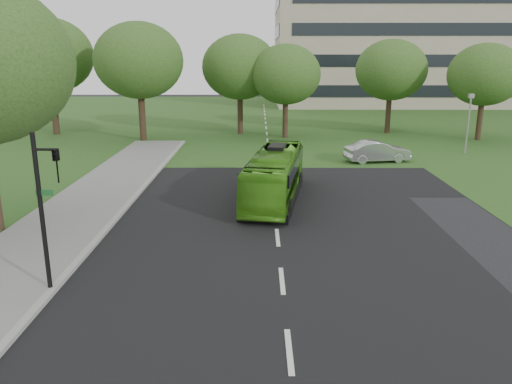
% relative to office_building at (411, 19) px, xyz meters
% --- Properties ---
extents(ground, '(160.00, 160.00, 0.00)m').
position_rel_office_building_xyz_m(ground, '(-21.96, -61.96, -12.50)').
color(ground, black).
rests_on(ground, ground).
extents(street_surfaces, '(120.00, 120.00, 0.15)m').
position_rel_office_building_xyz_m(street_surfaces, '(-22.34, -39.21, -12.47)').
color(street_surfaces, black).
rests_on(street_surfaces, ground).
extents(office_building, '(40.10, 20.10, 25.00)m').
position_rel_office_building_xyz_m(office_building, '(0.00, 0.00, 0.00)').
color(office_building, tan).
rests_on(office_building, ground).
extents(tree_park_a, '(7.43, 7.43, 9.87)m').
position_rel_office_building_xyz_m(tree_park_a, '(-32.73, -35.85, -5.80)').
color(tree_park_a, black).
rests_on(tree_park_a, ground).
extents(tree_park_b, '(6.90, 6.90, 9.05)m').
position_rel_office_building_xyz_m(tree_park_b, '(-24.45, -32.07, -6.40)').
color(tree_park_b, black).
rests_on(tree_park_b, ground).
extents(tree_park_c, '(6.12, 6.12, 8.12)m').
position_rel_office_building_xyz_m(tree_park_c, '(-20.36, -34.15, -6.99)').
color(tree_park_c, black).
rests_on(tree_park_c, ground).
extents(tree_park_d, '(6.51, 6.51, 8.60)m').
position_rel_office_building_xyz_m(tree_park_d, '(-10.56, -31.63, -6.67)').
color(tree_park_d, black).
rests_on(tree_park_d, ground).
extents(tree_park_e, '(6.12, 6.12, 8.16)m').
position_rel_office_building_xyz_m(tree_park_e, '(-3.65, -35.56, -6.95)').
color(tree_park_e, black).
rests_on(tree_park_e, ground).
extents(tree_park_f, '(7.84, 7.84, 10.47)m').
position_rel_office_building_xyz_m(tree_park_f, '(-41.63, -32.41, -5.38)').
color(tree_park_f, black).
rests_on(tree_park_f, ground).
extents(bus, '(3.51, 9.11, 2.48)m').
position_rel_office_building_xyz_m(bus, '(-21.91, -54.36, -11.26)').
color(bus, '#439418').
rests_on(bus, ground).
extents(sedan, '(4.66, 2.38, 1.46)m').
position_rel_office_building_xyz_m(sedan, '(-14.57, -44.96, -11.77)').
color(sedan, '#AFB0B4').
rests_on(sedan, ground).
extents(traffic_light, '(0.80, 0.23, 4.95)m').
position_rel_office_building_xyz_m(traffic_light, '(-29.00, -64.72, -9.59)').
color(traffic_light, black).
rests_on(traffic_light, ground).
extents(camera_pole, '(0.45, 0.42, 4.42)m').
position_rel_office_building_xyz_m(camera_pole, '(-7.28, -41.96, -9.64)').
color(camera_pole, gray).
rests_on(camera_pole, ground).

